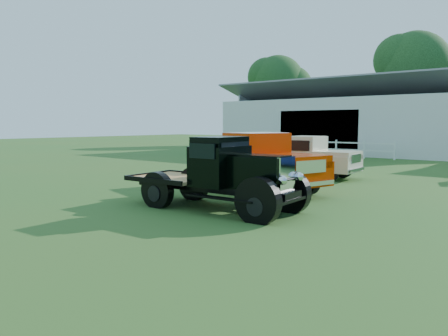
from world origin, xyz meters
The scene contains 8 objects.
ground centered at (0.00, 0.00, 0.00)m, with size 120.00×120.00×0.00m, color #2D6123.
shed_left centered at (-7.00, 26.00, 2.80)m, with size 18.80×10.20×5.60m, color silver, non-canonical shape.
fence_rail centered at (-8.00, 20.00, 0.60)m, with size 14.20×0.16×1.20m, color white, non-canonical shape.
tree_a centered at (-18.00, 33.00, 5.25)m, with size 6.30×6.30×10.50m, color black, non-canonical shape.
tree_b centered at (-4.00, 34.00, 5.75)m, with size 6.90×6.90×11.50m, color black, non-canonical shape.
vintage_flatbed centered at (0.53, 0.50, 0.99)m, with size 4.98×1.97×1.97m, color black, non-canonical shape.
red_pickup centered at (-0.67, 3.96, 1.02)m, with size 5.59×2.15×2.04m, color #C32B00, non-canonical shape.
white_pickup centered at (-1.15, 8.41, 0.87)m, with size 4.75×1.84×1.75m, color #BBB997, non-canonical shape.
Camera 1 is at (8.05, -8.47, 2.32)m, focal length 35.00 mm.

